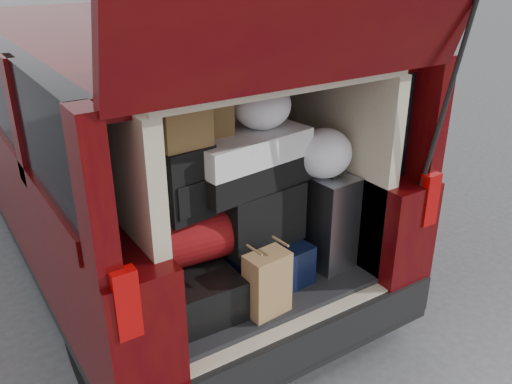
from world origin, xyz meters
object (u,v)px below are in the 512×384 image
(kraft_bag, at_px, (267,283))
(black_soft_case, at_px, (257,214))
(silver_roller, at_px, (323,218))
(red_duffel, at_px, (183,239))
(black_hardshell, at_px, (189,287))
(backpack, at_px, (187,183))
(navy_hardshell, at_px, (256,258))
(twotone_duffel, at_px, (246,159))

(kraft_bag, height_order, black_soft_case, black_soft_case)
(silver_roller, relative_size, red_duffel, 1.28)
(black_hardshell, relative_size, backpack, 1.53)
(navy_hardshell, distance_m, backpack, 0.71)
(backpack, relative_size, twotone_duffel, 0.56)
(kraft_bag, bearing_deg, backpack, 130.64)
(backpack, xyz_separation_m, twotone_duffel, (0.37, 0.06, 0.02))
(navy_hardshell, xyz_separation_m, twotone_duffel, (-0.04, 0.03, 0.60))
(black_hardshell, relative_size, twotone_duffel, 0.86)
(silver_roller, relative_size, twotone_duffel, 0.86)
(black_hardshell, relative_size, red_duffel, 1.28)
(black_soft_case, bearing_deg, backpack, 178.16)
(kraft_bag, bearing_deg, black_hardshell, 133.75)
(black_hardshell, height_order, red_duffel, red_duffel)
(black_soft_case, height_order, twotone_duffel, twotone_duffel)
(black_soft_case, distance_m, twotone_duffel, 0.32)
(red_duffel, height_order, twotone_duffel, twotone_duffel)
(red_duffel, relative_size, black_soft_case, 0.93)
(black_soft_case, bearing_deg, red_duffel, 171.43)
(navy_hardshell, distance_m, silver_roller, 0.46)
(navy_hardshell, distance_m, twotone_duffel, 0.60)
(navy_hardshell, height_order, backpack, backpack)
(silver_roller, height_order, twotone_duffel, twotone_duffel)
(navy_hardshell, xyz_separation_m, kraft_bag, (-0.13, -0.31, 0.05))
(silver_roller, relative_size, black_soft_case, 1.19)
(black_hardshell, relative_size, navy_hardshell, 1.05)
(black_hardshell, height_order, black_soft_case, black_soft_case)
(black_hardshell, xyz_separation_m, navy_hardshell, (0.44, 0.04, 0.00))
(navy_hardshell, relative_size, red_duffel, 1.21)
(navy_hardshell, bearing_deg, backpack, 179.03)
(red_duffel, xyz_separation_m, twotone_duffel, (0.38, 0.01, 0.35))
(silver_roller, relative_size, kraft_bag, 1.64)
(red_duffel, bearing_deg, navy_hardshell, 2.52)
(silver_roller, bearing_deg, navy_hardshell, 167.36)
(kraft_bag, xyz_separation_m, backpack, (-0.28, 0.28, 0.52))
(black_hardshell, relative_size, silver_roller, 1.00)
(black_hardshell, distance_m, twotone_duffel, 0.72)
(red_duffel, relative_size, backpack, 1.20)
(backpack, bearing_deg, red_duffel, 94.97)
(red_duffel, relative_size, twotone_duffel, 0.67)
(twotone_duffel, bearing_deg, black_soft_case, -40.92)
(black_soft_case, bearing_deg, twotone_duffel, 141.55)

